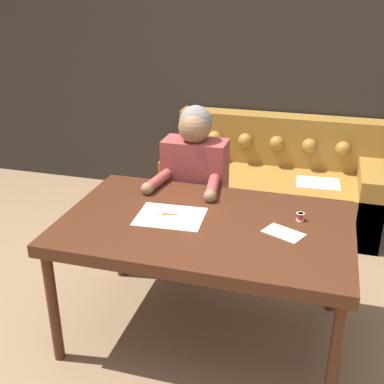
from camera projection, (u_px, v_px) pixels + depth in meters
The scene contains 9 objects.
ground_plane at pixel (203, 337), 2.91m from camera, with size 16.00×16.00×0.00m, color #846647.
wall_back at pixel (266, 64), 4.29m from camera, with size 8.00×0.06×2.60m.
dining_table at pixel (205, 232), 2.68m from camera, with size 1.60×1.00×0.76m.
couch at pixel (272, 185), 4.28m from camera, with size 1.81×0.83×0.88m.
person at pixel (195, 191), 3.33m from camera, with size 0.48×0.57×1.24m.
pattern_paper_main at pixel (170, 217), 2.71m from camera, with size 0.39×0.32×0.00m.
pattern_paper_offcut at pixel (283, 233), 2.53m from camera, with size 0.24×0.20×0.00m.
scissors at pixel (170, 215), 2.73m from camera, with size 0.21×0.10×0.01m.
thread_spool at pixel (300, 217), 2.66m from camera, with size 0.04×0.04×0.05m.
Camera 1 is at (0.56, -2.24, 1.98)m, focal length 45.00 mm.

